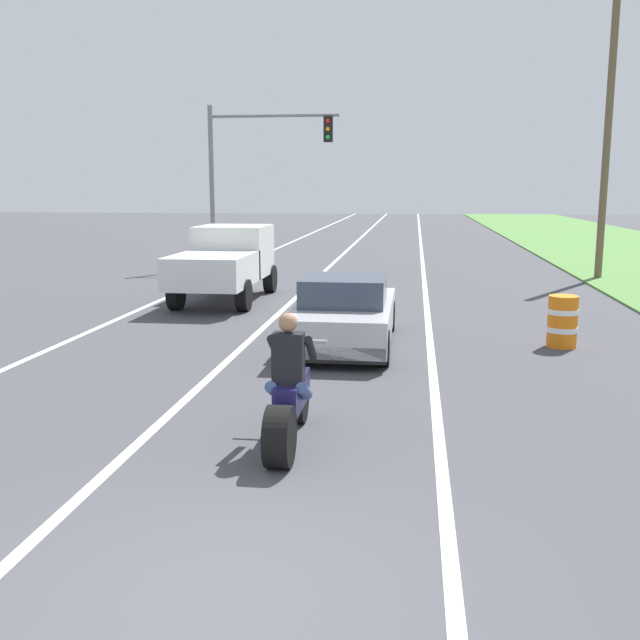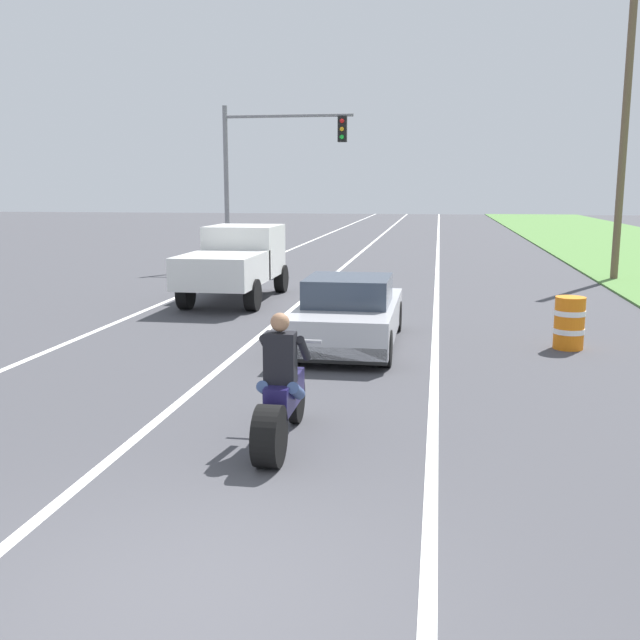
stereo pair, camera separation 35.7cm
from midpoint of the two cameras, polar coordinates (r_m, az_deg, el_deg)
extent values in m
plane|color=#424247|center=(5.87, -8.79, -20.92)|extent=(160.00, 160.00, 0.00)
cube|color=white|center=(25.91, -6.58, 3.59)|extent=(0.14, 120.00, 0.01)
cube|color=white|center=(24.94, 9.58, 3.25)|extent=(0.14, 120.00, 0.01)
cube|color=white|center=(25.17, 1.35, 3.45)|extent=(0.14, 120.00, 0.01)
cylinder|color=black|center=(8.08, -2.72, -9.08)|extent=(0.28, 0.69, 0.69)
cylinder|color=black|center=(9.54, -0.78, -6.22)|extent=(0.12, 0.63, 0.63)
cube|color=#1E194C|center=(8.77, -1.61, -5.69)|extent=(0.28, 1.10, 0.36)
cylinder|color=#B2B2B7|center=(9.37, -0.87, -4.20)|extent=(0.08, 0.36, 0.73)
cylinder|color=#A5A5AA|center=(9.25, -0.90, -1.66)|extent=(0.70, 0.05, 0.05)
cube|color=black|center=(8.43, -1.92, -2.98)|extent=(0.36, 0.24, 0.60)
sphere|color=#9E7051|center=(8.34, -1.94, -0.18)|extent=(0.22, 0.22, 0.22)
cylinder|color=#384C7A|center=(8.60, -3.05, -5.49)|extent=(0.14, 0.47, 0.32)
cylinder|color=black|center=(8.75, -2.96, -2.16)|extent=(0.10, 0.51, 0.40)
cylinder|color=#384C7A|center=(8.53, -0.68, -5.60)|extent=(0.14, 0.47, 0.32)
cylinder|color=black|center=(8.67, -0.12, -2.27)|extent=(0.10, 0.51, 0.40)
cube|color=#B7B7BC|center=(14.09, 3.06, 0.11)|extent=(1.80, 4.30, 0.64)
cube|color=#333D4C|center=(13.80, 2.99, 2.33)|extent=(1.56, 1.70, 0.52)
cube|color=black|center=(12.15, 2.00, -2.71)|extent=(1.76, 0.20, 0.28)
cylinder|color=black|center=(15.79, 0.79, 0.47)|extent=(0.24, 0.64, 0.64)
cylinder|color=black|center=(15.64, 6.60, 0.30)|extent=(0.24, 0.64, 0.64)
cylinder|color=black|center=(12.69, -1.33, -1.99)|extent=(0.24, 0.64, 0.64)
cylinder|color=black|center=(12.51, 5.90, -2.23)|extent=(0.24, 0.64, 0.64)
cube|color=silver|center=(20.67, -5.43, 5.45)|extent=(1.90, 2.10, 1.40)
cube|color=#333D4C|center=(20.98, -5.21, 6.58)|extent=(1.67, 0.29, 0.57)
cube|color=silver|center=(18.55, -7.17, 3.93)|extent=(1.90, 2.70, 0.80)
cylinder|color=black|center=(21.76, -7.08, 3.34)|extent=(0.28, 0.80, 0.80)
cylinder|color=black|center=(21.34, -2.58, 3.27)|extent=(0.28, 0.80, 0.80)
cylinder|color=black|center=(18.60, -9.96, 2.07)|extent=(0.28, 0.80, 0.80)
cylinder|color=black|center=(18.11, -4.75, 1.97)|extent=(0.28, 0.80, 0.80)
cylinder|color=gray|center=(27.93, -6.98, 10.23)|extent=(0.18, 0.18, 6.00)
cylinder|color=gray|center=(27.48, -2.12, 15.72)|extent=(4.78, 0.12, 0.12)
cube|color=black|center=(27.12, 2.16, 14.73)|extent=(0.32, 0.24, 0.90)
sphere|color=red|center=(27.01, 2.12, 15.35)|extent=(0.16, 0.16, 0.16)
sphere|color=orange|center=(26.98, 2.12, 14.75)|extent=(0.16, 0.16, 0.16)
sphere|color=green|center=(26.96, 2.12, 14.16)|extent=(0.16, 0.16, 0.16)
cylinder|color=brown|center=(25.95, 23.09, 12.63)|extent=(0.24, 0.24, 8.84)
cylinder|color=orange|center=(14.63, 19.64, -0.22)|extent=(0.56, 0.56, 1.00)
cylinder|color=white|center=(14.60, 19.68, 0.55)|extent=(0.58, 0.58, 0.10)
cylinder|color=white|center=(14.66, 19.60, -0.80)|extent=(0.58, 0.58, 0.10)
camera|label=1|loc=(0.18, -89.10, 0.17)|focal=40.78mm
camera|label=2|loc=(0.18, 90.90, -0.17)|focal=40.78mm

